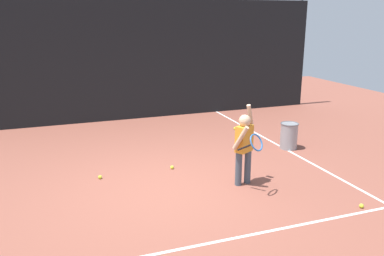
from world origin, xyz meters
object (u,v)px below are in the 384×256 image
at_px(tennis_ball_3, 361,206).
at_px(tennis_ball_7, 172,167).
at_px(ball_hopper, 289,135).
at_px(tennis_ball_4, 100,177).
at_px(tennis_ball_5, 235,128).
at_px(tennis_player, 245,143).

xyz_separation_m(tennis_ball_3, tennis_ball_7, (-2.17, 2.46, 0.00)).
height_order(ball_hopper, tennis_ball_7, ball_hopper).
bearing_deg(tennis_ball_4, tennis_ball_3, -35.03).
xyz_separation_m(ball_hopper, tennis_ball_4, (-4.02, -0.32, -0.26)).
bearing_deg(ball_hopper, tennis_ball_7, -173.65).
distance_m(tennis_ball_5, tennis_ball_7, 3.04).
bearing_deg(tennis_player, tennis_ball_4, 125.58).
bearing_deg(tennis_ball_3, tennis_ball_7, 131.36).
height_order(ball_hopper, tennis_ball_5, ball_hopper).
distance_m(tennis_ball_4, tennis_ball_7, 1.32).
xyz_separation_m(tennis_player, tennis_ball_7, (-0.92, 1.08, -0.69)).
xyz_separation_m(tennis_ball_3, tennis_ball_4, (-3.49, 2.45, 0.00)).
relative_size(ball_hopper, tennis_ball_5, 8.52).
distance_m(tennis_player, tennis_ball_4, 2.58).
distance_m(tennis_ball_3, tennis_ball_7, 3.28).
relative_size(tennis_player, tennis_ball_4, 20.46).
xyz_separation_m(tennis_ball_5, tennis_ball_7, (-2.27, -2.02, 0.00)).
xyz_separation_m(tennis_player, tennis_ball_3, (1.25, -1.38, -0.69)).
xyz_separation_m(tennis_ball_4, tennis_ball_7, (1.32, 0.02, 0.00)).
xyz_separation_m(ball_hopper, tennis_ball_5, (-0.43, 1.72, -0.26)).
bearing_deg(tennis_ball_3, tennis_ball_5, 88.70).
bearing_deg(tennis_player, tennis_ball_3, -76.82).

